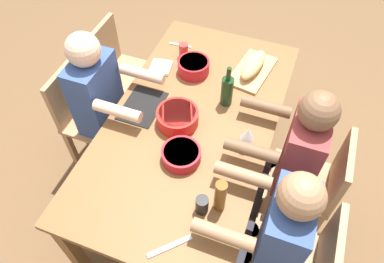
# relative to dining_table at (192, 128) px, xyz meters

# --- Properties ---
(ground_plane) EXTENTS (8.00, 8.00, 0.00)m
(ground_plane) POSITION_rel_dining_table_xyz_m (0.00, 0.00, -0.66)
(ground_plane) COLOR brown
(dining_table) EXTENTS (1.84, 0.99, 0.74)m
(dining_table) POSITION_rel_dining_table_xyz_m (0.00, 0.00, 0.00)
(dining_table) COLOR brown
(dining_table) RESTS_ON ground_plane
(chair_far_right) EXTENTS (0.40, 0.40, 0.85)m
(chair_far_right) POSITION_rel_dining_table_xyz_m (0.51, 0.82, -0.18)
(chair_far_right) COLOR #A87F56
(chair_far_right) RESTS_ON ground_plane
(diner_far_right) EXTENTS (0.41, 0.53, 1.20)m
(diner_far_right) POSITION_rel_dining_table_xyz_m (0.51, 0.63, 0.04)
(diner_far_right) COLOR #2D2D38
(diner_far_right) RESTS_ON ground_plane
(chair_far_center) EXTENTS (0.40, 0.40, 0.85)m
(chair_far_center) POSITION_rel_dining_table_xyz_m (0.00, 0.82, -0.18)
(chair_far_center) COLOR #A87F56
(chair_far_center) RESTS_ON ground_plane
(diner_far_center) EXTENTS (0.41, 0.53, 1.20)m
(diner_far_center) POSITION_rel_dining_table_xyz_m (-0.00, 0.63, 0.04)
(diner_far_center) COLOR #2D2D38
(diner_far_center) RESTS_ON ground_plane
(chair_near_left) EXTENTS (0.40, 0.40, 0.85)m
(chair_near_left) POSITION_rel_dining_table_xyz_m (-0.51, -0.82, -0.18)
(chair_near_left) COLOR #A87F56
(chair_near_left) RESTS_ON ground_plane
(chair_near_center) EXTENTS (0.40, 0.40, 0.85)m
(chair_near_center) POSITION_rel_dining_table_xyz_m (0.00, -0.82, -0.18)
(chair_near_center) COLOR #A87F56
(chair_near_center) RESTS_ON ground_plane
(diner_near_center) EXTENTS (0.41, 0.53, 1.20)m
(diner_near_center) POSITION_rel_dining_table_xyz_m (0.00, -0.63, 0.04)
(diner_near_center) COLOR #2D2D38
(diner_near_center) RESTS_ON ground_plane
(serving_bowl_pasta) EXTENTS (0.25, 0.25, 0.10)m
(serving_bowl_pasta) POSITION_rel_dining_table_xyz_m (0.05, -0.08, 0.13)
(serving_bowl_pasta) COLOR red
(serving_bowl_pasta) RESTS_ON dining_table
(serving_bowl_salad) EXTENTS (0.22, 0.22, 0.09)m
(serving_bowl_salad) POSITION_rel_dining_table_xyz_m (-0.41, -0.14, 0.13)
(serving_bowl_salad) COLOR #B21923
(serving_bowl_salad) RESTS_ON dining_table
(serving_bowl_fruit) EXTENTS (0.22, 0.22, 0.07)m
(serving_bowl_fruit) POSITION_rel_dining_table_xyz_m (0.29, 0.04, 0.12)
(serving_bowl_fruit) COLOR #B21923
(serving_bowl_fruit) RESTS_ON dining_table
(cutting_board) EXTENTS (0.43, 0.28, 0.02)m
(cutting_board) POSITION_rel_dining_table_xyz_m (-0.55, 0.24, 0.09)
(cutting_board) COLOR tan
(cutting_board) RESTS_ON dining_table
(bread_loaf) EXTENTS (0.33, 0.16, 0.09)m
(bread_loaf) POSITION_rel_dining_table_xyz_m (-0.55, 0.24, 0.14)
(bread_loaf) COLOR tan
(bread_loaf) RESTS_ON cutting_board
(wine_bottle) EXTENTS (0.08, 0.08, 0.29)m
(wine_bottle) POSITION_rel_dining_table_xyz_m (-0.22, 0.15, 0.19)
(wine_bottle) COLOR #193819
(wine_bottle) RESTS_ON dining_table
(beer_bottle) EXTENTS (0.06, 0.06, 0.22)m
(beer_bottle) POSITION_rel_dining_table_xyz_m (0.49, 0.33, 0.19)
(beer_bottle) COLOR brown
(beer_bottle) RESTS_ON dining_table
(wine_glass) EXTENTS (0.08, 0.08, 0.17)m
(wine_glass) POSITION_rel_dining_table_xyz_m (0.08, 0.36, 0.19)
(wine_glass) COLOR silver
(wine_glass) RESTS_ON dining_table
(cup_far_right) EXTENTS (0.07, 0.07, 0.11)m
(cup_far_right) POSITION_rel_dining_table_xyz_m (0.54, 0.26, 0.13)
(cup_far_right) COLOR black
(cup_far_right) RESTS_ON dining_table
(fork_far_right) EXTENTS (0.04, 0.17, 0.01)m
(fork_far_right) POSITION_rel_dining_table_xyz_m (0.65, 0.34, 0.08)
(fork_far_right) COLOR silver
(fork_far_right) RESTS_ON dining_table
(cup_near_left) EXTENTS (0.06, 0.06, 0.10)m
(cup_near_left) POSITION_rel_dining_table_xyz_m (-0.55, -0.27, 0.13)
(cup_near_left) COLOR red
(cup_near_left) RESTS_ON dining_table
(fork_near_left) EXTENTS (0.03, 0.17, 0.01)m
(fork_near_left) POSITION_rel_dining_table_xyz_m (-0.65, -0.34, 0.08)
(fork_near_left) COLOR silver
(fork_near_left) RESTS_ON dining_table
(placemat_near_center) EXTENTS (0.32, 0.23, 0.01)m
(placemat_near_center) POSITION_rel_dining_table_xyz_m (0.00, -0.34, 0.08)
(placemat_near_center) COLOR black
(placemat_near_center) RESTS_ON dining_table
(carving_knife) EXTENTS (0.18, 0.18, 0.01)m
(carving_knife) POSITION_rel_dining_table_xyz_m (0.78, 0.18, 0.08)
(carving_knife) COLOR silver
(carving_knife) RESTS_ON dining_table
(napkin_stack) EXTENTS (0.16, 0.16, 0.02)m
(napkin_stack) POSITION_rel_dining_table_xyz_m (-0.37, -0.37, 0.09)
(napkin_stack) COLOR white
(napkin_stack) RESTS_ON dining_table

